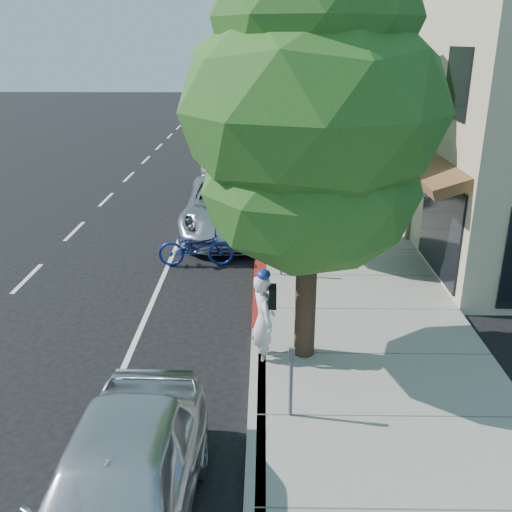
{
  "coord_description": "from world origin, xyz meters",
  "views": [
    {
      "loc": [
        0.11,
        -11.86,
        5.93
      ],
      "look_at": [
        -0.08,
        0.22,
        1.35
      ],
      "focal_mm": 40.0,
      "sensor_mm": 36.0,
      "label": 1
    }
  ],
  "objects_px": {
    "street_tree_2": "(287,82)",
    "white_pickup": "(226,156)",
    "street_tree_3": "(283,65)",
    "near_car_a": "(117,493)",
    "dark_suv_far": "(241,133)",
    "street_tree_4": "(280,65)",
    "street_tree_1": "(295,75)",
    "cyclist": "(263,320)",
    "bicycle": "(196,247)",
    "street_tree_0": "(312,116)",
    "dark_sedan": "(248,179)",
    "pedestrian": "(290,163)",
    "silver_suv": "(229,205)",
    "street_tree_5": "(278,57)"
  },
  "relations": [
    {
      "from": "silver_suv",
      "to": "pedestrian",
      "type": "relative_size",
      "value": 3.68
    },
    {
      "from": "street_tree_1",
      "to": "near_car_a",
      "type": "height_order",
      "value": "street_tree_1"
    },
    {
      "from": "street_tree_4",
      "to": "dark_sedan",
      "type": "xyz_separation_m",
      "value": [
        -1.45,
        -11.42,
        -3.87
      ]
    },
    {
      "from": "street_tree_2",
      "to": "street_tree_0",
      "type": "bearing_deg",
      "value": -90.0
    },
    {
      "from": "street_tree_2",
      "to": "silver_suv",
      "type": "distance_m",
      "value": 5.62
    },
    {
      "from": "street_tree_2",
      "to": "bicycle",
      "type": "bearing_deg",
      "value": -111.09
    },
    {
      "from": "cyclist",
      "to": "dark_sedan",
      "type": "height_order",
      "value": "cyclist"
    },
    {
      "from": "street_tree_3",
      "to": "silver_suv",
      "type": "bearing_deg",
      "value": -101.29
    },
    {
      "from": "street_tree_1",
      "to": "street_tree_4",
      "type": "relative_size",
      "value": 1.09
    },
    {
      "from": "street_tree_4",
      "to": "pedestrian",
      "type": "bearing_deg",
      "value": -88.42
    },
    {
      "from": "cyclist",
      "to": "white_pickup",
      "type": "relative_size",
      "value": 0.37
    },
    {
      "from": "bicycle",
      "to": "dark_suv_far",
      "type": "bearing_deg",
      "value": -4.34
    },
    {
      "from": "street_tree_1",
      "to": "bicycle",
      "type": "height_order",
      "value": "street_tree_1"
    },
    {
      "from": "street_tree_0",
      "to": "street_tree_5",
      "type": "distance_m",
      "value": 30.0
    },
    {
      "from": "dark_suv_far",
      "to": "street_tree_0",
      "type": "bearing_deg",
      "value": -84.21
    },
    {
      "from": "cyclist",
      "to": "bicycle",
      "type": "relative_size",
      "value": 0.89
    },
    {
      "from": "dark_sedan",
      "to": "white_pickup",
      "type": "xyz_separation_m",
      "value": [
        -1.24,
        4.81,
        -0.01
      ]
    },
    {
      "from": "street_tree_0",
      "to": "street_tree_5",
      "type": "height_order",
      "value": "street_tree_5"
    },
    {
      "from": "dark_suv_far",
      "to": "street_tree_4",
      "type": "bearing_deg",
      "value": 13.19
    },
    {
      "from": "street_tree_0",
      "to": "street_tree_4",
      "type": "relative_size",
      "value": 1.02
    },
    {
      "from": "silver_suv",
      "to": "street_tree_4",
      "type": "bearing_deg",
      "value": 82.01
    },
    {
      "from": "street_tree_1",
      "to": "street_tree_2",
      "type": "xyz_separation_m",
      "value": [
        -0.0,
        6.0,
        -0.59
      ]
    },
    {
      "from": "street_tree_3",
      "to": "near_car_a",
      "type": "relative_size",
      "value": 1.75
    },
    {
      "from": "white_pickup",
      "to": "near_car_a",
      "type": "relative_size",
      "value": 1.08
    },
    {
      "from": "street_tree_0",
      "to": "cyclist",
      "type": "bearing_deg",
      "value": -170.63
    },
    {
      "from": "street_tree_0",
      "to": "near_car_a",
      "type": "relative_size",
      "value": 1.65
    },
    {
      "from": "near_car_a",
      "to": "street_tree_0",
      "type": "bearing_deg",
      "value": 61.52
    },
    {
      "from": "silver_suv",
      "to": "street_tree_5",
      "type": "bearing_deg",
      "value": 83.94
    },
    {
      "from": "silver_suv",
      "to": "near_car_a",
      "type": "xyz_separation_m",
      "value": [
        -0.6,
        -12.61,
        -0.07
      ]
    },
    {
      "from": "dark_sedan",
      "to": "near_car_a",
      "type": "xyz_separation_m",
      "value": [
        -1.1,
        -17.02,
        0.06
      ]
    },
    {
      "from": "street_tree_4",
      "to": "bicycle",
      "type": "distance_m",
      "value": 19.61
    },
    {
      "from": "street_tree_2",
      "to": "white_pickup",
      "type": "distance_m",
      "value": 7.1
    },
    {
      "from": "street_tree_0",
      "to": "silver_suv",
      "type": "distance_m",
      "value": 9.26
    },
    {
      "from": "silver_suv",
      "to": "street_tree_2",
      "type": "bearing_deg",
      "value": 61.93
    },
    {
      "from": "pedestrian",
      "to": "street_tree_3",
      "type": "bearing_deg",
      "value": -130.02
    },
    {
      "from": "street_tree_4",
      "to": "dark_sedan",
      "type": "height_order",
      "value": "street_tree_4"
    },
    {
      "from": "bicycle",
      "to": "dark_sedan",
      "type": "height_order",
      "value": "dark_sedan"
    },
    {
      "from": "street_tree_2",
      "to": "street_tree_3",
      "type": "distance_m",
      "value": 6.01
    },
    {
      "from": "street_tree_3",
      "to": "dark_sedan",
      "type": "relative_size",
      "value": 1.83
    },
    {
      "from": "street_tree_0",
      "to": "street_tree_5",
      "type": "xyz_separation_m",
      "value": [
        -0.0,
        30.0,
        0.16
      ]
    },
    {
      "from": "street_tree_1",
      "to": "white_pickup",
      "type": "relative_size",
      "value": 1.63
    },
    {
      "from": "street_tree_2",
      "to": "cyclist",
      "type": "distance_m",
      "value": 12.67
    },
    {
      "from": "silver_suv",
      "to": "street_tree_3",
      "type": "bearing_deg",
      "value": 77.79
    },
    {
      "from": "dark_sedan",
      "to": "cyclist",
      "type": "bearing_deg",
      "value": -94.32
    },
    {
      "from": "street_tree_3",
      "to": "white_pickup",
      "type": "height_order",
      "value": "street_tree_3"
    },
    {
      "from": "street_tree_0",
      "to": "dark_sedan",
      "type": "bearing_deg",
      "value": 96.59
    },
    {
      "from": "street_tree_4",
      "to": "cyclist",
      "type": "relative_size",
      "value": 4.02
    },
    {
      "from": "street_tree_2",
      "to": "cyclist",
      "type": "bearing_deg",
      "value": -93.78
    },
    {
      "from": "street_tree_1",
      "to": "pedestrian",
      "type": "relative_size",
      "value": 4.83
    },
    {
      "from": "cyclist",
      "to": "white_pickup",
      "type": "bearing_deg",
      "value": -9.54
    }
  ]
}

